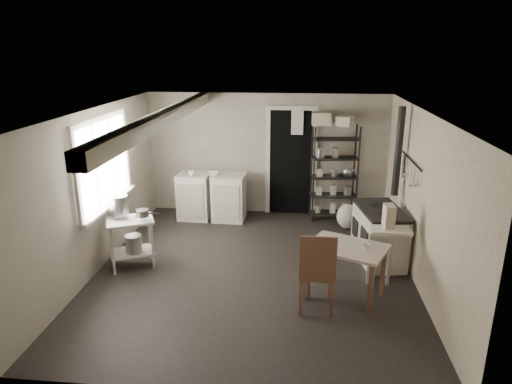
# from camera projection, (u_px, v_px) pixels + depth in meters

# --- Properties ---
(floor) EXTENTS (5.00, 5.00, 0.00)m
(floor) POSITION_uv_depth(u_px,v_px,m) (254.00, 270.00, 6.64)
(floor) COLOR black
(floor) RESTS_ON ground
(ceiling) EXTENTS (5.00, 5.00, 0.00)m
(ceiling) POSITION_uv_depth(u_px,v_px,m) (254.00, 111.00, 5.94)
(ceiling) COLOR white
(ceiling) RESTS_ON wall_back
(wall_back) EXTENTS (4.50, 0.02, 2.30)m
(wall_back) POSITION_uv_depth(u_px,v_px,m) (267.00, 155.00, 8.66)
(wall_back) COLOR #A69E8E
(wall_back) RESTS_ON ground
(wall_front) EXTENTS (4.50, 0.02, 2.30)m
(wall_front) POSITION_uv_depth(u_px,v_px,m) (224.00, 285.00, 3.92)
(wall_front) COLOR #A69E8E
(wall_front) RESTS_ON ground
(wall_left) EXTENTS (0.02, 5.00, 2.30)m
(wall_left) POSITION_uv_depth(u_px,v_px,m) (97.00, 190.00, 6.50)
(wall_left) COLOR #A69E8E
(wall_left) RESTS_ON ground
(wall_right) EXTENTS (0.02, 5.00, 2.30)m
(wall_right) POSITION_uv_depth(u_px,v_px,m) (421.00, 200.00, 6.08)
(wall_right) COLOR #A69E8E
(wall_right) RESTS_ON ground
(window) EXTENTS (0.12, 1.76, 1.28)m
(window) POSITION_uv_depth(u_px,v_px,m) (103.00, 163.00, 6.58)
(window) COLOR beige
(window) RESTS_ON wall_left
(doorway) EXTENTS (0.96, 0.10, 2.08)m
(doorway) POSITION_uv_depth(u_px,v_px,m) (291.00, 163.00, 8.63)
(doorway) COLOR beige
(doorway) RESTS_ON ground
(ceiling_beam) EXTENTS (0.18, 5.00, 0.18)m
(ceiling_beam) POSITION_uv_depth(u_px,v_px,m) (164.00, 118.00, 6.08)
(ceiling_beam) COLOR beige
(ceiling_beam) RESTS_ON ceiling
(wallpaper_panel) EXTENTS (0.01, 5.00, 2.30)m
(wallpaper_panel) POSITION_uv_depth(u_px,v_px,m) (421.00, 200.00, 6.08)
(wallpaper_panel) COLOR beige
(wallpaper_panel) RESTS_ON wall_right
(utensil_rail) EXTENTS (0.06, 1.20, 0.44)m
(utensil_rail) POSITION_uv_depth(u_px,v_px,m) (410.00, 160.00, 6.53)
(utensil_rail) COLOR #ABABAD
(utensil_rail) RESTS_ON wall_right
(prep_table) EXTENTS (0.78, 0.69, 0.74)m
(prep_table) POSITION_uv_depth(u_px,v_px,m) (132.00, 241.00, 6.64)
(prep_table) COLOR beige
(prep_table) RESTS_ON ground
(stockpot) EXTENTS (0.33, 0.33, 0.29)m
(stockpot) POSITION_uv_depth(u_px,v_px,m) (119.00, 205.00, 6.53)
(stockpot) COLOR #ABABAD
(stockpot) RESTS_ON prep_table
(saucepan) EXTENTS (0.22, 0.22, 0.10)m
(saucepan) POSITION_uv_depth(u_px,v_px,m) (143.00, 213.00, 6.47)
(saucepan) COLOR #ABABAD
(saucepan) RESTS_ON prep_table
(bucket) EXTENTS (0.28, 0.28, 0.26)m
(bucket) POSITION_uv_depth(u_px,v_px,m) (134.00, 244.00, 6.59)
(bucket) COLOR #ABABAD
(bucket) RESTS_ON prep_table
(base_cabinets) EXTENTS (1.33, 0.61, 0.86)m
(base_cabinets) POSITION_uv_depth(u_px,v_px,m) (212.00, 195.00, 8.52)
(base_cabinets) COLOR beige
(base_cabinets) RESTS_ON ground
(mixing_bowl) EXTENTS (0.31, 0.31, 0.07)m
(mixing_bowl) POSITION_uv_depth(u_px,v_px,m) (213.00, 170.00, 8.29)
(mixing_bowl) COLOR white
(mixing_bowl) RESTS_ON base_cabinets
(counter_cup) EXTENTS (0.14, 0.14, 0.10)m
(counter_cup) POSITION_uv_depth(u_px,v_px,m) (191.00, 170.00, 8.27)
(counter_cup) COLOR white
(counter_cup) RESTS_ON base_cabinets
(shelf_rack) EXTENTS (0.87, 0.43, 1.77)m
(shelf_rack) POSITION_uv_depth(u_px,v_px,m) (334.00, 170.00, 8.35)
(shelf_rack) COLOR black
(shelf_rack) RESTS_ON ground
(shelf_jar) EXTENTS (0.09, 0.09, 0.18)m
(shelf_jar) POSITION_uv_depth(u_px,v_px,m) (321.00, 148.00, 8.22)
(shelf_jar) COLOR white
(shelf_jar) RESTS_ON shelf_rack
(storage_box_a) EXTENTS (0.34, 0.30, 0.23)m
(storage_box_a) POSITION_uv_depth(u_px,v_px,m) (322.00, 111.00, 8.09)
(storage_box_a) COLOR beige
(storage_box_a) RESTS_ON shelf_rack
(storage_box_b) EXTENTS (0.33, 0.32, 0.17)m
(storage_box_b) POSITION_uv_depth(u_px,v_px,m) (345.00, 113.00, 8.02)
(storage_box_b) COLOR beige
(storage_box_b) RESTS_ON shelf_rack
(stove) EXTENTS (0.75, 1.13, 0.82)m
(stove) POSITION_uv_depth(u_px,v_px,m) (379.00, 233.00, 6.83)
(stove) COLOR beige
(stove) RESTS_ON ground
(stovepipe) EXTENTS (0.13, 0.13, 1.31)m
(stovepipe) POSITION_uv_depth(u_px,v_px,m) (398.00, 152.00, 6.89)
(stovepipe) COLOR black
(stovepipe) RESTS_ON stove
(side_ledge) EXTENTS (0.54, 0.29, 0.82)m
(side_ledge) POSITION_uv_depth(u_px,v_px,m) (388.00, 256.00, 6.11)
(side_ledge) COLOR beige
(side_ledge) RESTS_ON ground
(oats_box) EXTENTS (0.14, 0.22, 0.31)m
(oats_box) POSITION_uv_depth(u_px,v_px,m) (389.00, 214.00, 5.98)
(oats_box) COLOR beige
(oats_box) RESTS_ON side_ledge
(work_table) EXTENTS (1.13, 1.00, 0.72)m
(work_table) POSITION_uv_depth(u_px,v_px,m) (346.00, 270.00, 5.82)
(work_table) COLOR #BFB3A3
(work_table) RESTS_ON ground
(table_cup) EXTENTS (0.11, 0.11, 0.09)m
(table_cup) POSITION_uv_depth(u_px,v_px,m) (366.00, 244.00, 5.58)
(table_cup) COLOR white
(table_cup) RESTS_ON work_table
(chair) EXTENTS (0.43, 0.45, 1.04)m
(chair) POSITION_uv_depth(u_px,v_px,m) (316.00, 272.00, 5.55)
(chair) COLOR brown
(chair) RESTS_ON ground
(flour_sack) EXTENTS (0.43, 0.38, 0.46)m
(flour_sack) POSITION_uv_depth(u_px,v_px,m) (348.00, 216.00, 8.09)
(flour_sack) COLOR beige
(flour_sack) RESTS_ON ground
(floor_crock) EXTENTS (0.12, 0.12, 0.15)m
(floor_crock) POSITION_uv_depth(u_px,v_px,m) (371.00, 271.00, 6.45)
(floor_crock) COLOR white
(floor_crock) RESTS_ON ground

